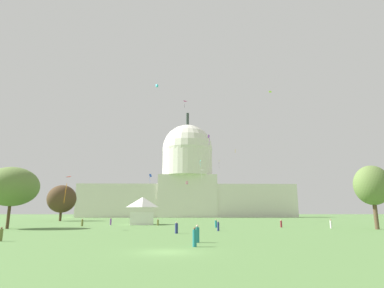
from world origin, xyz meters
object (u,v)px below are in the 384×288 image
object	(u,v)px
tree_west_near	(62,199)
kite_pink_low	(187,183)
capitol_building	(187,181)
kite_lime_high	(270,92)
person_olive_near_tree_west	(1,235)
person_navy_lawn_far_left	(176,228)
person_teal_front_left	(197,234)
kite_turquoise_mid	(200,162)
tree_east_near	(372,185)
person_purple_edge_west	(111,222)
tree_west_far	(12,187)
person_teal_mid_center	(195,238)
person_navy_back_right	(218,226)
person_olive_mid_left	(82,223)
kite_gold_mid	(235,151)
person_olive_edge_east	(158,223)
kite_blue_mid	(150,176)
event_tent	(142,211)
kite_magenta_high	(184,103)
person_maroon_back_left	(281,224)
kite_yellow_mid	(219,162)
person_white_near_tent	(331,224)
kite_violet_mid	(209,137)
kite_red_low	(66,181)
kite_white_low	(201,172)
kite_cyan_high	(157,86)

from	to	relation	value
tree_west_near	kite_pink_low	bearing A→B (deg)	-15.05
capitol_building	kite_lime_high	distance (m)	86.89
person_olive_near_tree_west	kite_lime_high	size ratio (longest dim) A/B	1.40
person_navy_lawn_far_left	person_teal_front_left	size ratio (longest dim) A/B	0.94
kite_turquoise_mid	kite_pink_low	bearing A→B (deg)	-160.15
tree_east_near	person_purple_edge_west	size ratio (longest dim) A/B	6.77
tree_west_far	person_teal_mid_center	world-z (taller)	tree_west_far
person_navy_back_right	person_olive_mid_left	distance (m)	34.09
tree_west_far	kite_turquoise_mid	distance (m)	87.59
capitol_building	person_olive_mid_left	xyz separation A→B (m)	(-25.12, -116.58, -20.65)
tree_east_near	kite_gold_mid	bearing A→B (deg)	98.41
capitol_building	person_olive_mid_left	size ratio (longest dim) A/B	77.79
person_olive_edge_east	kite_turquoise_mid	size ratio (longest dim) A/B	0.51
person_navy_lawn_far_left	kite_blue_mid	size ratio (longest dim) A/B	0.45
person_purple_edge_west	kite_gold_mid	xyz separation A→B (m)	(40.87, 59.60, 29.02)
event_tent	kite_magenta_high	world-z (taller)	kite_magenta_high
person_maroon_back_left	kite_yellow_mid	size ratio (longest dim) A/B	0.41
person_maroon_back_left	kite_blue_mid	bearing A→B (deg)	-136.50
person_navy_back_right	person_olive_near_tree_west	size ratio (longest dim) A/B	1.11
person_white_near_tent	person_purple_edge_west	world-z (taller)	person_purple_edge_west
event_tent	kite_violet_mid	xyz separation A→B (m)	(17.36, 5.22, 20.29)
person_teal_mid_center	event_tent	bearing A→B (deg)	-172.40
capitol_building	person_teal_mid_center	bearing A→B (deg)	-90.61
person_olive_mid_left	kite_red_low	xyz separation A→B (m)	(1.49, -16.31, 7.82)
event_tent	person_maroon_back_left	bearing A→B (deg)	-32.32
tree_west_near	kite_red_low	xyz separation A→B (m)	(21.68, -57.47, 0.97)
kite_blue_mid	kite_red_low	bearing A→B (deg)	-87.17
capitol_building	kite_magenta_high	bearing A→B (deg)	-92.92
capitol_building	person_olive_mid_left	distance (m)	121.03
kite_violet_mid	kite_pink_low	size ratio (longest dim) A/B	3.37
person_teal_front_left	person_teal_mid_center	bearing A→B (deg)	-67.63
person_white_near_tent	kite_white_low	xyz separation A→B (m)	(-21.87, 54.49, 16.84)
kite_gold_mid	person_white_near_tent	bearing A→B (deg)	65.56
person_olive_near_tree_west	kite_yellow_mid	world-z (taller)	kite_yellow_mid
kite_red_low	kite_white_low	bearing A→B (deg)	112.84
person_maroon_back_left	kite_blue_mid	distance (m)	83.81
person_white_near_tent	kite_cyan_high	xyz separation A→B (m)	(-38.43, 47.32, 47.65)
kite_cyan_high	kite_white_low	world-z (taller)	kite_cyan_high
person_teal_mid_center	person_olive_near_tree_west	size ratio (longest dim) A/B	1.17
kite_pink_low	person_maroon_back_left	bearing A→B (deg)	-65.35
person_white_near_tent	kite_lime_high	world-z (taller)	kite_lime_high
kite_violet_mid	kite_white_low	xyz separation A→B (m)	(-0.43, 30.06, -6.10)
person_navy_back_right	person_navy_lawn_far_left	distance (m)	9.06
person_teal_mid_center	kite_violet_mid	world-z (taller)	kite_violet_mid
kite_lime_high	kite_pink_low	distance (m)	48.71
person_olive_edge_east	kite_blue_mid	size ratio (longest dim) A/B	0.40
person_teal_front_left	kite_magenta_high	distance (m)	124.46
capitol_building	kite_cyan_high	xyz separation A→B (m)	(-12.50, -80.17, 27.07)
person_navy_back_right	kite_red_low	xyz separation A→B (m)	(-26.78, 2.74, 7.78)
kite_turquoise_mid	kite_red_low	xyz separation A→B (m)	(-28.57, -81.19, -16.12)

